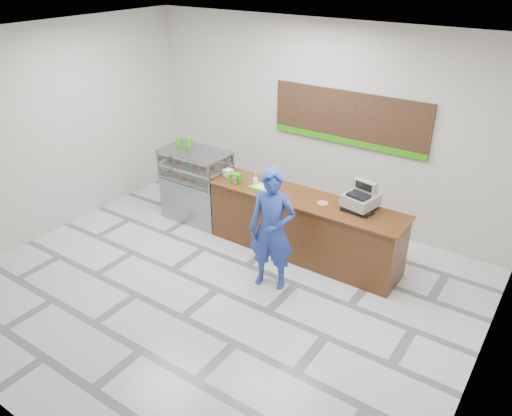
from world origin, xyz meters
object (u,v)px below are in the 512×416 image
Objects in this scene: customer at (272,230)px; display_case at (197,185)px; sales_counter at (303,227)px; cash_register at (361,200)px; serving_tray at (262,187)px.

display_case is at bearing 140.37° from customer.
cash_register is at bearing 9.58° from sales_counter.
serving_tray is (1.46, -0.06, 0.36)m from display_case.
customer reaches higher than sales_counter.
display_case is at bearing -165.60° from cash_register.
sales_counter is 2.45× the size of display_case.
sales_counter is at bearing 74.79° from customer.
customer is (2.24, -0.96, 0.25)m from display_case.
cash_register is (0.86, 0.14, 0.67)m from sales_counter.
serving_tray is 1.20m from customer.
cash_register is 1.63m from serving_tray.
customer is at bearing -88.86° from sales_counter.
sales_counter is 2.23m from display_case.
sales_counter is 1.76× the size of customer.
sales_counter is at bearing 4.86° from serving_tray.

